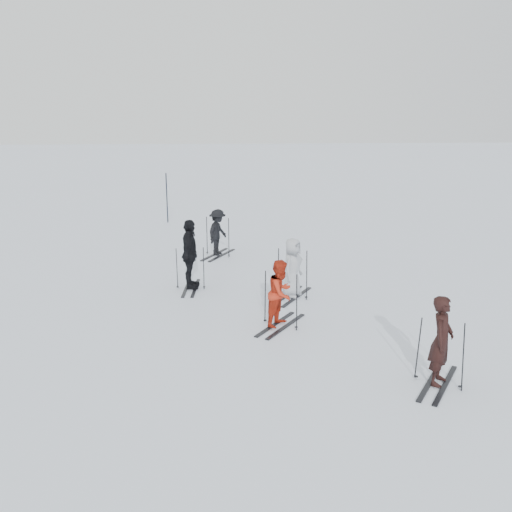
{
  "coord_description": "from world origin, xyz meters",
  "views": [
    {
      "loc": [
        -0.88,
        -13.75,
        4.97
      ],
      "look_at": [
        0.0,
        1.0,
        1.0
      ],
      "focal_mm": 40.0,
      "sensor_mm": 36.0,
      "label": 1
    }
  ],
  "objects_px": {
    "piste_marker": "(167,198)",
    "skier_uphill_far": "(218,233)",
    "skier_red": "(281,294)",
    "skier_uphill_left": "(190,255)",
    "skier_grey": "(292,268)",
    "skier_near_dark": "(441,342)"
  },
  "relations": [
    {
      "from": "skier_grey",
      "to": "skier_red",
      "type": "bearing_deg",
      "value": -162.92
    },
    {
      "from": "skier_near_dark",
      "to": "skier_grey",
      "type": "relative_size",
      "value": 1.06
    },
    {
      "from": "skier_uphill_far",
      "to": "skier_uphill_left",
      "type": "bearing_deg",
      "value": -164.18
    },
    {
      "from": "skier_red",
      "to": "skier_grey",
      "type": "distance_m",
      "value": 2.09
    },
    {
      "from": "piste_marker",
      "to": "skier_uphill_far",
      "type": "bearing_deg",
      "value": -68.77
    },
    {
      "from": "skier_grey",
      "to": "skier_uphill_left",
      "type": "relative_size",
      "value": 0.82
    },
    {
      "from": "skier_red",
      "to": "skier_uphill_left",
      "type": "distance_m",
      "value": 3.63
    },
    {
      "from": "skier_grey",
      "to": "piste_marker",
      "type": "relative_size",
      "value": 0.74
    },
    {
      "from": "skier_near_dark",
      "to": "skier_uphill_left",
      "type": "height_order",
      "value": "skier_uphill_left"
    },
    {
      "from": "skier_near_dark",
      "to": "skier_grey",
      "type": "xyz_separation_m",
      "value": [
        -2.08,
        5.0,
        -0.05
      ]
    },
    {
      "from": "skier_red",
      "to": "skier_grey",
      "type": "bearing_deg",
      "value": 19.92
    },
    {
      "from": "skier_red",
      "to": "skier_uphill_left",
      "type": "relative_size",
      "value": 0.81
    },
    {
      "from": "skier_red",
      "to": "piste_marker",
      "type": "height_order",
      "value": "piste_marker"
    },
    {
      "from": "skier_near_dark",
      "to": "skier_uphill_left",
      "type": "distance_m",
      "value": 7.57
    },
    {
      "from": "skier_grey",
      "to": "skier_near_dark",
      "type": "bearing_deg",
      "value": -126.2
    },
    {
      "from": "skier_uphill_left",
      "to": "piste_marker",
      "type": "xyz_separation_m",
      "value": [
        -1.46,
        9.18,
        0.11
      ]
    },
    {
      "from": "skier_red",
      "to": "skier_uphill_far",
      "type": "relative_size",
      "value": 1.0
    },
    {
      "from": "skier_red",
      "to": "piste_marker",
      "type": "bearing_deg",
      "value": 50.97
    },
    {
      "from": "skier_red",
      "to": "skier_uphill_far",
      "type": "bearing_deg",
      "value": 46.98
    },
    {
      "from": "skier_red",
      "to": "skier_grey",
      "type": "relative_size",
      "value": 0.99
    },
    {
      "from": "skier_uphill_left",
      "to": "skier_near_dark",
      "type": "bearing_deg",
      "value": -136.72
    },
    {
      "from": "skier_grey",
      "to": "skier_uphill_far",
      "type": "relative_size",
      "value": 1.02
    }
  ]
}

